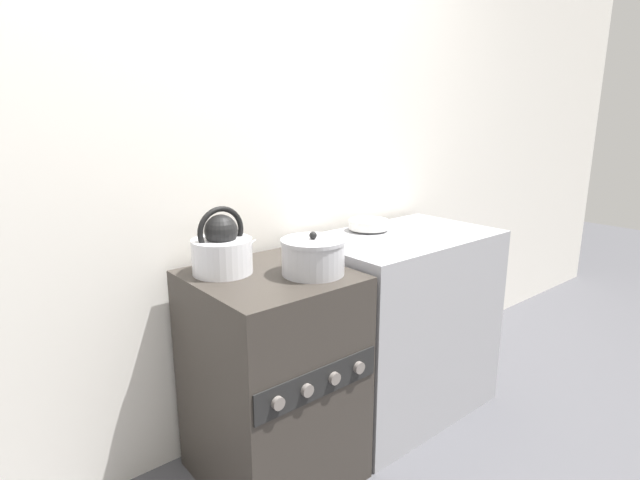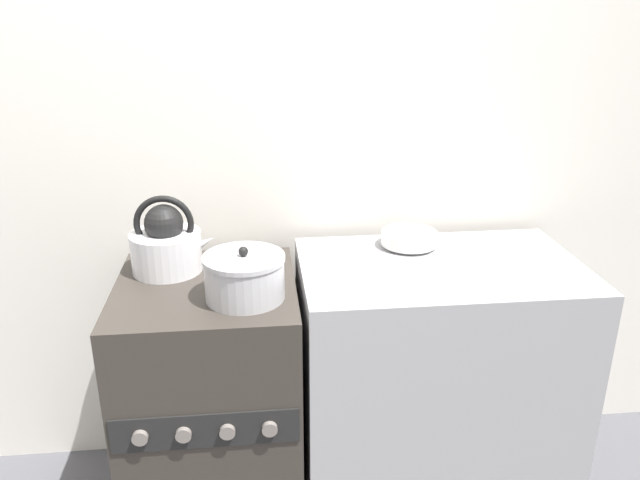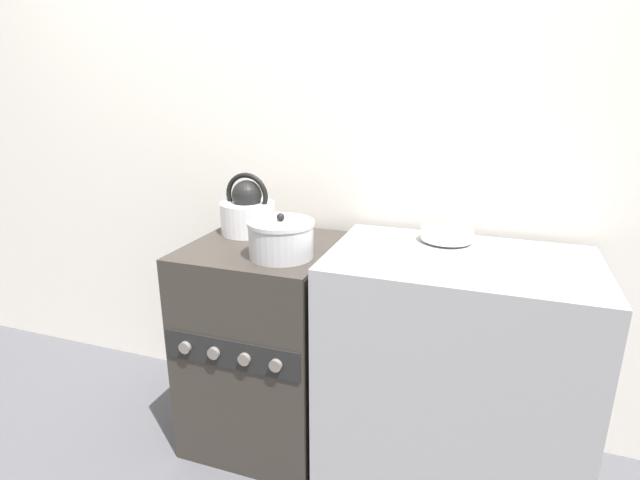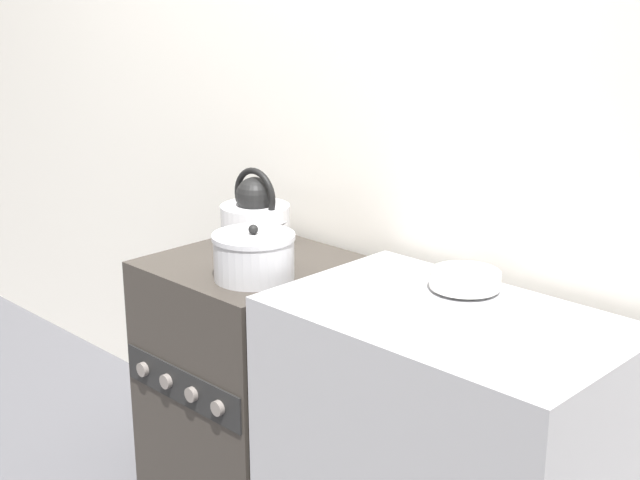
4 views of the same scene
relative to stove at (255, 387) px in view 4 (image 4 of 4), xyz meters
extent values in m
cube|color=silver|center=(0.00, 0.35, 0.83)|extent=(7.00, 0.06, 2.50)
cube|color=#332D28|center=(0.00, 0.00, 0.00)|extent=(0.55, 0.56, 0.84)
cube|color=black|center=(0.00, -0.28, 0.10)|extent=(0.53, 0.01, 0.11)
cylinder|color=slate|center=(-0.18, -0.29, 0.10)|extent=(0.04, 0.02, 0.04)
cylinder|color=slate|center=(-0.06, -0.29, 0.10)|extent=(0.04, 0.02, 0.04)
cylinder|color=slate|center=(0.06, -0.29, 0.10)|extent=(0.04, 0.02, 0.04)
cylinder|color=slate|center=(0.18, -0.29, 0.10)|extent=(0.04, 0.02, 0.04)
cube|color=#99999E|center=(0.73, 0.00, 0.02)|extent=(0.88, 0.55, 0.87)
cylinder|color=silver|center=(-0.12, 0.12, 0.48)|extent=(0.22, 0.22, 0.13)
sphere|color=black|center=(-0.12, 0.12, 0.58)|extent=(0.12, 0.12, 0.12)
torus|color=black|center=(-0.12, 0.12, 0.57)|extent=(0.19, 0.02, 0.19)
cone|color=silver|center=(-0.02, 0.12, 0.50)|extent=(0.11, 0.05, 0.09)
cylinder|color=#B2B2B7|center=(0.12, -0.10, 0.48)|extent=(0.23, 0.23, 0.12)
cylinder|color=#B2B2B7|center=(0.12, -0.10, 0.54)|extent=(0.24, 0.24, 0.01)
sphere|color=black|center=(0.12, -0.10, 0.56)|extent=(0.03, 0.03, 0.03)
cylinder|color=white|center=(0.67, 0.15, 0.46)|extent=(0.08, 0.08, 0.01)
cylinder|color=white|center=(0.67, 0.15, 0.49)|extent=(0.19, 0.19, 0.04)
camera|label=1|loc=(-0.98, -1.45, 0.98)|focal=28.00mm
camera|label=2|loc=(0.17, -1.74, 1.23)|focal=35.00mm
camera|label=3|loc=(0.81, -1.63, 1.01)|focal=28.00mm
camera|label=4|loc=(1.93, -1.68, 1.26)|focal=50.00mm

